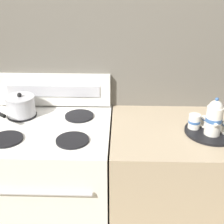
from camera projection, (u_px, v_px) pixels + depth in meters
wall_back at (112, 74)px, 2.04m from camera, size 6.00×0.05×2.20m
stove at (52, 188)px, 2.02m from camera, size 0.75×0.69×0.90m
control_panel at (54, 90)px, 2.05m from camera, size 0.74×0.05×0.21m
side_counter at (170, 190)px, 2.00m from camera, size 0.75×0.66×0.89m
saucepan at (20, 106)px, 1.93m from camera, size 0.27×0.29×0.15m
serving_tray at (212, 132)px, 1.77m from camera, size 0.31×0.31×0.01m
teapot at (214, 118)px, 1.69m from camera, size 0.09×0.14×0.22m
teacup_left at (207, 121)px, 1.83m from camera, size 0.10×0.10×0.04m
creamer_jug at (194, 122)px, 1.78m from camera, size 0.07×0.07×0.08m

